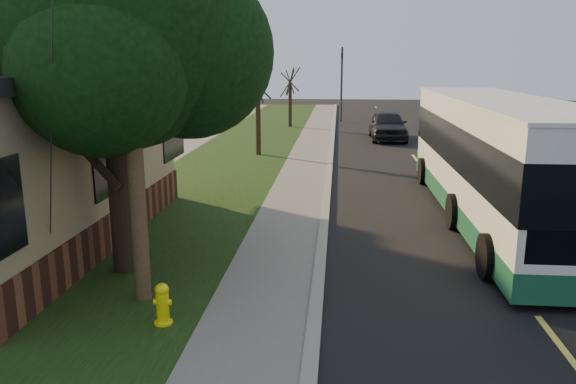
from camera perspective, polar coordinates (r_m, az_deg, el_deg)
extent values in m
plane|color=black|center=(9.80, 2.62, -14.15)|extent=(120.00, 120.00, 0.00)
cube|color=black|center=(19.58, 15.76, -0.60)|extent=(8.00, 80.00, 0.01)
cube|color=gray|center=(19.23, 3.98, -0.20)|extent=(0.25, 80.00, 0.12)
cube|color=slate|center=(19.28, 1.00, -0.20)|extent=(2.00, 80.00, 0.08)
cube|color=black|center=(19.83, -9.14, 0.00)|extent=(5.00, 80.00, 0.07)
cylinder|color=#FFEC0D|center=(10.09, -12.60, -11.49)|extent=(0.22, 0.22, 0.55)
sphere|color=#FFEC0D|center=(9.95, -12.70, -9.68)|extent=(0.24, 0.24, 0.24)
cylinder|color=#FFEC0D|center=(10.03, -12.63, -10.84)|extent=(0.30, 0.10, 0.10)
cylinder|color=#FFEC0D|center=(10.03, -12.63, -10.84)|extent=(0.10, 0.18, 0.10)
cylinder|color=#FFEC0D|center=(10.19, -12.52, -12.79)|extent=(0.32, 0.32, 0.04)
cylinder|color=#473321|center=(10.37, -15.88, 13.08)|extent=(0.30, 0.30, 9.00)
cylinder|color=#2D2D30|center=(9.76, -22.89, 8.05)|extent=(2.52, 3.21, 7.60)
cylinder|color=black|center=(12.33, -16.61, 1.26)|extent=(0.56, 0.56, 4.00)
sphere|color=black|center=(12.12, -17.63, 16.23)|extent=(5.20, 5.20, 5.20)
sphere|color=black|center=(12.22, -10.07, 13.78)|extent=(3.60, 3.60, 3.60)
sphere|color=black|center=(12.25, -23.62, 14.32)|extent=(3.80, 3.80, 3.80)
sphere|color=black|center=(10.78, -18.47, 11.83)|extent=(3.20, 3.20, 3.20)
sphere|color=black|center=(13.67, -17.85, 17.49)|extent=(3.40, 3.40, 3.40)
cylinder|color=black|center=(27.12, -3.05, 7.28)|extent=(0.24, 0.24, 3.30)
cylinder|color=black|center=(27.00, -3.10, 10.76)|extent=(1.38, 0.57, 2.01)
cylinder|color=black|center=(27.00, -3.10, 10.76)|extent=(0.74, 1.21, 1.58)
cylinder|color=black|center=(27.00, -3.10, 10.76)|extent=(0.65, 1.05, 1.95)
cylinder|color=black|center=(27.00, -3.10, 10.76)|extent=(1.28, 0.53, 1.33)
cylinder|color=black|center=(27.00, -3.10, 10.76)|extent=(0.75, 1.21, 1.70)
cylinder|color=black|center=(38.96, 0.21, 8.88)|extent=(0.24, 0.24, 3.03)
cylinder|color=black|center=(38.87, 0.22, 11.11)|extent=(1.38, 0.57, 2.01)
cylinder|color=black|center=(38.87, 0.22, 11.11)|extent=(0.74, 1.21, 1.58)
cylinder|color=black|center=(38.87, 0.22, 11.11)|extent=(0.65, 1.05, 1.95)
cylinder|color=black|center=(38.87, 0.22, 11.11)|extent=(1.28, 0.53, 1.33)
cylinder|color=black|center=(38.87, 0.22, 11.11)|extent=(0.75, 1.21, 1.70)
cylinder|color=#2D2D30|center=(42.74, 5.45, 10.77)|extent=(0.16, 0.16, 5.50)
imported|color=black|center=(42.70, 5.50, 13.12)|extent=(0.18, 0.22, 1.10)
cube|color=silver|center=(17.01, 20.58, 3.82)|extent=(2.68, 12.85, 2.89)
cube|color=#164E35|center=(17.30, 20.18, -1.08)|extent=(2.70, 12.87, 0.59)
cube|color=black|center=(16.98, 20.64, 4.53)|extent=(2.72, 12.89, 1.18)
cube|color=#FFF2CC|center=(11.19, 24.52, -8.53)|extent=(0.27, 0.04, 0.16)
cube|color=silver|center=(16.86, 20.98, 8.74)|extent=(2.73, 12.90, 0.08)
cylinder|color=black|center=(12.58, 19.67, -6.20)|extent=(0.30, 0.99, 0.99)
cylinder|color=black|center=(15.97, 16.51, -1.91)|extent=(0.30, 0.99, 0.99)
cylinder|color=black|center=(16.72, 25.54, -2.01)|extent=(0.30, 0.99, 0.99)
cylinder|color=black|center=(21.53, 13.59, 2.08)|extent=(0.30, 0.99, 0.99)
cylinder|color=black|center=(22.09, 20.48, 1.89)|extent=(0.30, 0.99, 0.99)
cube|color=#12301F|center=(17.66, -27.01, -0.90)|extent=(1.64, 1.42, 1.20)
cube|color=#12301F|center=(17.53, -27.22, 1.13)|extent=(1.70, 1.48, 0.08)
imported|color=black|center=(33.44, 10.08, 6.72)|extent=(2.05, 5.03, 1.71)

